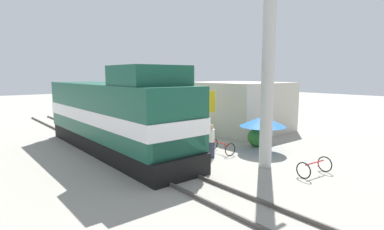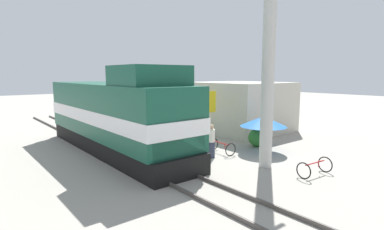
# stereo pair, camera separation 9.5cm
# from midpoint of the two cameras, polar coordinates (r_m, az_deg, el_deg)

# --- Properties ---
(ground_plane) EXTENTS (120.00, 120.00, 0.00)m
(ground_plane) POSITION_cam_midpoint_polar(r_m,az_deg,el_deg) (13.92, -7.02, -10.23)
(ground_plane) COLOR gray
(rail_near) EXTENTS (0.08, 42.65, 0.15)m
(rail_near) POSITION_cam_midpoint_polar(r_m,az_deg,el_deg) (13.55, -9.63, -10.46)
(rail_near) COLOR #4C4742
(rail_near) RESTS_ON ground_plane
(rail_far) EXTENTS (0.08, 42.65, 0.15)m
(rail_far) POSITION_cam_midpoint_polar(r_m,az_deg,el_deg) (14.28, -4.57, -9.42)
(rail_far) COLOR #4C4742
(rail_far) RESTS_ON ground_plane
(locomotive) EXTENTS (3.13, 12.77, 4.68)m
(locomotive) POSITION_cam_midpoint_polar(r_m,az_deg,el_deg) (16.85, -14.34, -0.23)
(locomotive) COLOR black
(locomotive) RESTS_ON ground_plane
(utility_pole) EXTENTS (1.80, 0.58, 8.93)m
(utility_pole) POSITION_cam_midpoint_polar(r_m,az_deg,el_deg) (13.99, 14.09, 8.39)
(utility_pole) COLOR #B2B2AD
(utility_pole) RESTS_ON ground_plane
(vendor_umbrella) EXTENTS (2.55, 2.55, 1.98)m
(vendor_umbrella) POSITION_cam_midpoint_polar(r_m,az_deg,el_deg) (17.10, 13.18, -1.17)
(vendor_umbrella) COLOR #4C4C4C
(vendor_umbrella) RESTS_ON ground_plane
(billboard_sign) EXTENTS (1.68, 0.12, 3.22)m
(billboard_sign) POSITION_cam_midpoint_polar(r_m,az_deg,el_deg) (19.20, 2.37, 1.88)
(billboard_sign) COLOR #595959
(billboard_sign) RESTS_ON ground_plane
(shrub_cluster) EXTENTS (1.09, 1.09, 1.09)m
(shrub_cluster) POSITION_cam_midpoint_polar(r_m,az_deg,el_deg) (18.33, 12.09, -4.20)
(shrub_cluster) COLOR #2D722D
(shrub_cluster) RESTS_ON ground_plane
(person_bystander) EXTENTS (0.34, 0.34, 1.76)m
(person_bystander) POSITION_cam_midpoint_polar(r_m,az_deg,el_deg) (15.41, 3.50, -4.73)
(person_bystander) COLOR #2D3347
(person_bystander) RESTS_ON ground_plane
(bicycle) EXTENTS (0.87, 1.63, 0.70)m
(bicycle) POSITION_cam_midpoint_polar(r_m,az_deg,el_deg) (16.55, 5.42, -6.01)
(bicycle) COLOR black
(bicycle) RESTS_ON ground_plane
(bicycle_spare) EXTENTS (1.64, 0.83, 0.70)m
(bicycle_spare) POSITION_cam_midpoint_polar(r_m,az_deg,el_deg) (13.96, 22.12, -9.16)
(bicycle_spare) COLOR black
(bicycle_spare) RESTS_ON ground_plane
(building_block_distant) EXTENTS (5.98, 6.56, 3.70)m
(building_block_distant) POSITION_cam_midpoint_polar(r_m,az_deg,el_deg) (23.36, 8.80, 1.66)
(building_block_distant) COLOR #B7B2A3
(building_block_distant) RESTS_ON ground_plane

